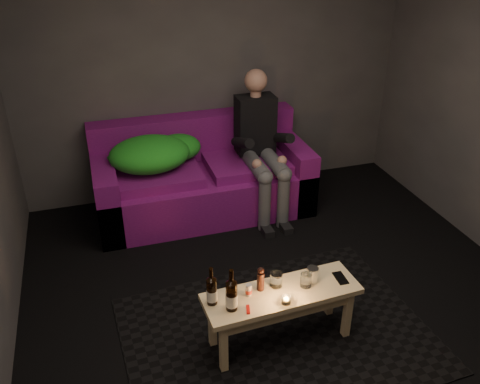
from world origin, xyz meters
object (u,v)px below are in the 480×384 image
at_px(person, 261,143).
at_px(beer_bottle_b, 232,295).
at_px(beer_bottle_a, 212,290).
at_px(steel_cup, 312,275).
at_px(sofa, 202,179).
at_px(coffee_table, 281,301).

xyz_separation_m(person, beer_bottle_b, (-0.86, -1.89, -0.17)).
bearing_deg(beer_bottle_a, steel_cup, 1.09).
relative_size(beer_bottle_a, beer_bottle_b, 0.91).
bearing_deg(person, beer_bottle_b, -114.38).
height_order(sofa, beer_bottle_b, sofa).
height_order(beer_bottle_a, steel_cup, beer_bottle_a).
bearing_deg(person, steel_cup, -97.75).
bearing_deg(coffee_table, sofa, 92.32).
relative_size(sofa, person, 1.50).
bearing_deg(beer_bottle_a, person, 61.82).
xyz_separation_m(sofa, beer_bottle_a, (-0.40, -1.97, 0.22)).
bearing_deg(sofa, person, -16.89).
bearing_deg(beer_bottle_a, beer_bottle_b, -40.68).
bearing_deg(steel_cup, beer_bottle_b, -170.25).
distance_m(beer_bottle_a, steel_cup, 0.72).
xyz_separation_m(sofa, beer_bottle_b, (-0.29, -2.06, 0.23)).
bearing_deg(steel_cup, sofa, 99.35).
bearing_deg(person, coffee_table, -104.82).
height_order(beer_bottle_b, steel_cup, beer_bottle_b).
relative_size(beer_bottle_a, steel_cup, 2.54).
bearing_deg(beer_bottle_a, coffee_table, -3.52).
distance_m(coffee_table, beer_bottle_a, 0.51).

